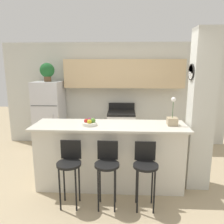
{
  "coord_description": "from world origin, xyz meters",
  "views": [
    {
      "loc": [
        0.21,
        -3.39,
        1.98
      ],
      "look_at": [
        0.0,
        0.73,
        1.11
      ],
      "focal_mm": 35.0,
      "sensor_mm": 36.0,
      "label": 1
    }
  ],
  "objects": [
    {
      "name": "trash_bin",
      "position": [
        -1.03,
        1.45,
        0.19
      ],
      "size": [
        0.28,
        0.28,
        0.38
      ],
      "color": "black",
      "rests_on": "ground_plane"
    },
    {
      "name": "fruit_bowl",
      "position": [
        -0.31,
        -0.06,
        1.1
      ],
      "size": [
        0.24,
        0.24,
        0.12
      ],
      "color": "silver",
      "rests_on": "counter_bar"
    },
    {
      "name": "potted_plant_on_fridge",
      "position": [
        -1.57,
        1.7,
        1.87
      ],
      "size": [
        0.34,
        0.34,
        0.43
      ],
      "color": "brown",
      "rests_on": "refrigerator"
    },
    {
      "name": "bar_stool_left",
      "position": [
        -0.53,
        -0.57,
        0.62
      ],
      "size": [
        0.35,
        0.35,
        0.94
      ],
      "color": "black",
      "rests_on": "ground_plane"
    },
    {
      "name": "ground_plane",
      "position": [
        0.0,
        0.0,
        0.0
      ],
      "size": [
        14.0,
        14.0,
        0.0
      ],
      "primitive_type": "plane",
      "color": "tan"
    },
    {
      "name": "orchid_vase",
      "position": [
        1.0,
        0.01,
        1.16
      ],
      "size": [
        0.16,
        0.16,
        0.45
      ],
      "color": "tan",
      "rests_on": "counter_bar"
    },
    {
      "name": "pillar_right",
      "position": [
        1.44,
        0.06,
        1.28
      ],
      "size": [
        0.38,
        0.32,
        2.55
      ],
      "color": "silver",
      "rests_on": "ground_plane"
    },
    {
      "name": "bar_stool_right",
      "position": [
        0.53,
        -0.57,
        0.62
      ],
      "size": [
        0.35,
        0.35,
        0.94
      ],
      "color": "black",
      "rests_on": "ground_plane"
    },
    {
      "name": "stove_range",
      "position": [
        0.17,
        1.74,
        0.46
      ],
      "size": [
        0.65,
        0.67,
        1.07
      ],
      "color": "white",
      "rests_on": "ground_plane"
    },
    {
      "name": "bar_stool_mid",
      "position": [
        0.0,
        -0.57,
        0.62
      ],
      "size": [
        0.35,
        0.35,
        0.94
      ],
      "color": "black",
      "rests_on": "ground_plane"
    },
    {
      "name": "counter_bar",
      "position": [
        0.0,
        0.0,
        0.53
      ],
      "size": [
        2.47,
        0.72,
        1.06
      ],
      "color": "silver",
      "rests_on": "ground_plane"
    },
    {
      "name": "wall_back",
      "position": [
        0.1,
        2.04,
        1.5
      ],
      "size": [
        5.6,
        0.38,
        2.55
      ],
      "color": "silver",
      "rests_on": "ground_plane"
    },
    {
      "name": "refrigerator",
      "position": [
        -1.57,
        1.7,
        0.81
      ],
      "size": [
        0.63,
        0.73,
        1.63
      ],
      "color": "silver",
      "rests_on": "ground_plane"
    }
  ]
}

